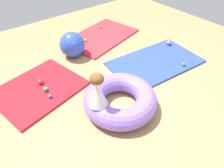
{
  "coord_description": "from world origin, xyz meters",
  "views": [
    {
      "loc": [
        -1.6,
        -1.6,
        2.39
      ],
      "look_at": [
        -0.14,
        0.24,
        0.34
      ],
      "focal_mm": 31.88,
      "sensor_mm": 36.0,
      "label": 1
    }
  ],
  "objects_px": {
    "child_in_white": "(97,90)",
    "play_ball_blue": "(50,96)",
    "play_ball_green": "(46,89)",
    "play_ball_green_second": "(184,64)",
    "play_ball_teal": "(73,39)",
    "exercise_ball_large": "(72,45)",
    "play_ball_yellow": "(85,40)",
    "inflatable_cushion": "(120,99)",
    "play_ball_red": "(40,82)",
    "play_ball_orange": "(101,27)",
    "play_ball_pink": "(169,43)"
  },
  "relations": [
    {
      "from": "play_ball_teal",
      "to": "play_ball_blue",
      "type": "bearing_deg",
      "value": -131.57
    },
    {
      "from": "play_ball_blue",
      "to": "play_ball_green",
      "type": "bearing_deg",
      "value": 85.92
    },
    {
      "from": "play_ball_red",
      "to": "play_ball_green_second",
      "type": "xyz_separation_m",
      "value": [
        2.48,
        -1.25,
        -0.01
      ]
    },
    {
      "from": "play_ball_orange",
      "to": "child_in_white",
      "type": "bearing_deg",
      "value": -126.42
    },
    {
      "from": "child_in_white",
      "to": "play_ball_orange",
      "type": "xyz_separation_m",
      "value": [
        1.79,
        2.43,
        -0.51
      ]
    },
    {
      "from": "play_ball_blue",
      "to": "inflatable_cushion",
      "type": "bearing_deg",
      "value": -46.37
    },
    {
      "from": "play_ball_green",
      "to": "play_ball_teal",
      "type": "xyz_separation_m",
      "value": [
        1.25,
        1.23,
        0.0
      ]
    },
    {
      "from": "child_in_white",
      "to": "play_ball_green_second",
      "type": "height_order",
      "value": "child_in_white"
    },
    {
      "from": "play_ball_yellow",
      "to": "play_ball_teal",
      "type": "relative_size",
      "value": 0.75
    },
    {
      "from": "play_ball_blue",
      "to": "play_ball_red",
      "type": "distance_m",
      "value": 0.44
    },
    {
      "from": "play_ball_pink",
      "to": "exercise_ball_large",
      "type": "height_order",
      "value": "exercise_ball_large"
    },
    {
      "from": "play_ball_yellow",
      "to": "exercise_ball_large",
      "type": "xyz_separation_m",
      "value": [
        -0.5,
        -0.31,
        0.19
      ]
    },
    {
      "from": "play_ball_green",
      "to": "exercise_ball_large",
      "type": "xyz_separation_m",
      "value": [
        0.97,
        0.74,
        0.19
      ]
    },
    {
      "from": "play_ball_green",
      "to": "play_ball_pink",
      "type": "bearing_deg",
      "value": -5.69
    },
    {
      "from": "inflatable_cushion",
      "to": "play_ball_teal",
      "type": "distance_m",
      "value": 2.32
    },
    {
      "from": "play_ball_orange",
      "to": "play_ball_teal",
      "type": "height_order",
      "value": "play_ball_teal"
    },
    {
      "from": "child_in_white",
      "to": "play_ball_green",
      "type": "bearing_deg",
      "value": 79.21
    },
    {
      "from": "play_ball_yellow",
      "to": "play_ball_pink",
      "type": "distance_m",
      "value": 1.96
    },
    {
      "from": "play_ball_blue",
      "to": "play_ball_pink",
      "type": "bearing_deg",
      "value": -1.8
    },
    {
      "from": "play_ball_teal",
      "to": "exercise_ball_large",
      "type": "distance_m",
      "value": 0.6
    },
    {
      "from": "play_ball_teal",
      "to": "play_ball_green_second",
      "type": "height_order",
      "value": "play_ball_teal"
    },
    {
      "from": "exercise_ball_large",
      "to": "play_ball_green_second",
      "type": "bearing_deg",
      "value": -49.3
    },
    {
      "from": "play_ball_yellow",
      "to": "child_in_white",
      "type": "bearing_deg",
      "value": -117.61
    },
    {
      "from": "play_ball_pink",
      "to": "play_ball_yellow",
      "type": "bearing_deg",
      "value": 136.89
    },
    {
      "from": "inflatable_cushion",
      "to": "child_in_white",
      "type": "distance_m",
      "value": 0.58
    },
    {
      "from": "play_ball_yellow",
      "to": "play_ball_teal",
      "type": "height_order",
      "value": "play_ball_teal"
    },
    {
      "from": "play_ball_orange",
      "to": "play_ball_green_second",
      "type": "relative_size",
      "value": 0.92
    },
    {
      "from": "play_ball_yellow",
      "to": "play_ball_pink",
      "type": "xyz_separation_m",
      "value": [
        1.43,
        -1.34,
        0.02
      ]
    },
    {
      "from": "inflatable_cushion",
      "to": "play_ball_teal",
      "type": "xyz_separation_m",
      "value": [
        0.47,
        2.27,
        -0.08
      ]
    },
    {
      "from": "child_in_white",
      "to": "play_ball_teal",
      "type": "height_order",
      "value": "child_in_white"
    },
    {
      "from": "play_ball_teal",
      "to": "inflatable_cushion",
      "type": "bearing_deg",
      "value": -101.6
    },
    {
      "from": "play_ball_green",
      "to": "play_ball_green_second",
      "type": "xyz_separation_m",
      "value": [
        2.48,
        -1.02,
        -0.01
      ]
    },
    {
      "from": "inflatable_cushion",
      "to": "play_ball_pink",
      "type": "distance_m",
      "value": 2.24
    },
    {
      "from": "play_ball_green_second",
      "to": "play_ball_red",
      "type": "bearing_deg",
      "value": 153.14
    },
    {
      "from": "play_ball_teal",
      "to": "exercise_ball_large",
      "type": "height_order",
      "value": "exercise_ball_large"
    },
    {
      "from": "child_in_white",
      "to": "play_ball_teal",
      "type": "relative_size",
      "value": 5.89
    },
    {
      "from": "play_ball_teal",
      "to": "play_ball_green_second",
      "type": "xyz_separation_m",
      "value": [
        1.23,
        -2.25,
        -0.01
      ]
    },
    {
      "from": "child_in_white",
      "to": "play_ball_blue",
      "type": "height_order",
      "value": "child_in_white"
    },
    {
      "from": "child_in_white",
      "to": "play_ball_blue",
      "type": "xyz_separation_m",
      "value": [
        -0.4,
        0.83,
        -0.51
      ]
    },
    {
      "from": "play_ball_blue",
      "to": "play_ball_green_second",
      "type": "distance_m",
      "value": 2.63
    },
    {
      "from": "play_ball_red",
      "to": "play_ball_teal",
      "type": "bearing_deg",
      "value": 38.53
    },
    {
      "from": "play_ball_pink",
      "to": "exercise_ball_large",
      "type": "bearing_deg",
      "value": 151.95
    },
    {
      "from": "play_ball_yellow",
      "to": "play_ball_green",
      "type": "bearing_deg",
      "value": -144.61
    },
    {
      "from": "play_ball_green",
      "to": "play_ball_yellow",
      "type": "distance_m",
      "value": 1.81
    },
    {
      "from": "play_ball_red",
      "to": "play_ball_pink",
      "type": "xyz_separation_m",
      "value": [
        2.9,
        -0.53,
        0.01
      ]
    },
    {
      "from": "play_ball_yellow",
      "to": "play_ball_teal",
      "type": "bearing_deg",
      "value": 140.0
    },
    {
      "from": "play_ball_red",
      "to": "child_in_white",
      "type": "bearing_deg",
      "value": -73.17
    },
    {
      "from": "play_ball_blue",
      "to": "play_ball_red",
      "type": "height_order",
      "value": "play_ball_red"
    },
    {
      "from": "play_ball_orange",
      "to": "play_ball_teal",
      "type": "xyz_separation_m",
      "value": [
        -0.92,
        -0.17,
        0.01
      ]
    },
    {
      "from": "inflatable_cushion",
      "to": "play_ball_red",
      "type": "height_order",
      "value": "inflatable_cushion"
    }
  ]
}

